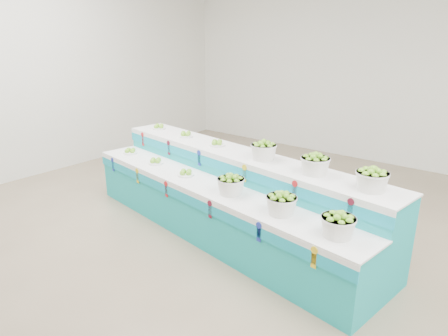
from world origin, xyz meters
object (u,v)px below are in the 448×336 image
Objects in this scene: display_stand at (224,195)px; plate_upper_mid at (186,134)px; basket_upper_right at (372,179)px; basket_lower_left at (231,184)px.

display_stand is 20.41× the size of plate_upper_mid.
basket_lower_left is at bearing -166.99° from basket_upper_right.
plate_upper_mid is (-1.44, 0.77, 0.23)m from basket_lower_left.
basket_lower_left is 1.53m from basket_upper_right.
basket_upper_right is (1.46, 0.34, 0.30)m from basket_lower_left.
display_stand is 0.59m from basket_lower_left.
display_stand reaches higher than basket_lower_left.
basket_upper_right is at bearing 8.60° from display_stand.
display_stand is 13.89× the size of basket_upper_right.
basket_upper_right reaches higher than basket_lower_left.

